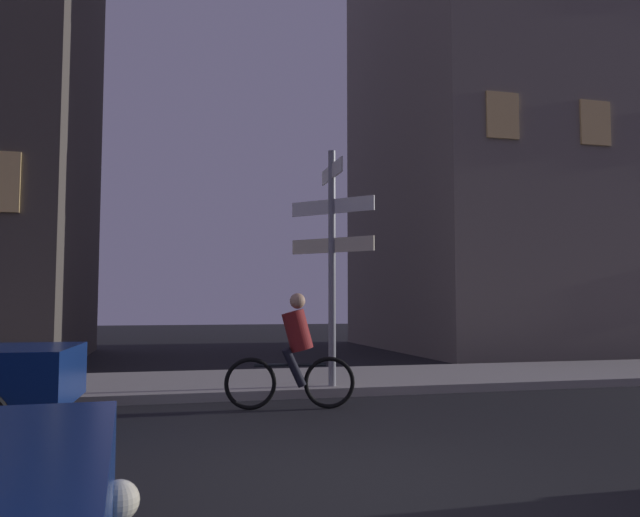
{
  "coord_description": "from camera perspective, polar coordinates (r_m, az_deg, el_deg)",
  "views": [
    {
      "loc": [
        -1.53,
        -4.96,
        1.45
      ],
      "look_at": [
        0.93,
        4.93,
        2.2
      ],
      "focal_mm": 34.98,
      "sensor_mm": 36.0,
      "label": 1
    }
  ],
  "objects": [
    {
      "name": "ground_plane",
      "position": [
        5.39,
        3.26,
        -19.86
      ],
      "size": [
        80.0,
        80.0,
        0.0
      ],
      "primitive_type": "plane",
      "color": "black"
    },
    {
      "name": "signpost",
      "position": [
        10.21,
        1.1,
        1.11
      ],
      "size": [
        1.12,
        1.22,
        3.85
      ],
      "color": "gray",
      "rests_on": "sidewalk_kerb"
    },
    {
      "name": "sidewalk_kerb",
      "position": [
        11.3,
        -6.2,
        -11.21
      ],
      "size": [
        40.0,
        3.24,
        0.14
      ],
      "primitive_type": "cube",
      "color": "#9E9991",
      "rests_on": "ground_plane"
    },
    {
      "name": "building_right_block",
      "position": [
        24.0,
        22.06,
        11.63
      ],
      "size": [
        13.66,
        9.34,
        15.75
      ],
      "color": "slate",
      "rests_on": "ground_plane"
    },
    {
      "name": "cyclist",
      "position": [
        8.8,
        -2.41,
        -8.81
      ],
      "size": [
        1.81,
        0.38,
        1.61
      ],
      "color": "black",
      "rests_on": "ground_plane"
    }
  ]
}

